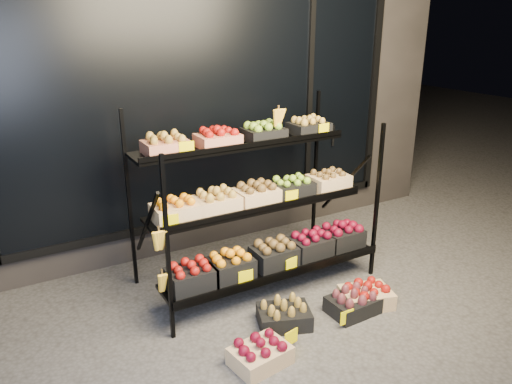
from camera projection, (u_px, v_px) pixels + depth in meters
ground at (294, 312)px, 4.27m from camera, size 24.00×24.00×0.00m
building at (174, 74)px, 5.79m from camera, size 6.00×2.08×3.50m
display_rack at (258, 205)px, 4.49m from camera, size 2.18×1.02×1.70m
tag_floor_a at (291, 342)px, 3.79m from camera, size 0.13×0.01×0.12m
tag_floor_b at (347, 321)px, 4.04m from camera, size 0.13×0.01×0.12m
floor_crate_left at (260, 353)px, 3.61m from camera, size 0.45×0.36×0.20m
floor_crate_midleft at (284, 314)px, 4.07m from camera, size 0.50×0.43×0.21m
floor_crate_midright at (366, 295)px, 4.34m from camera, size 0.49×0.42×0.21m
floor_crate_right at (353, 302)px, 4.24m from camera, size 0.42×0.31×0.21m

